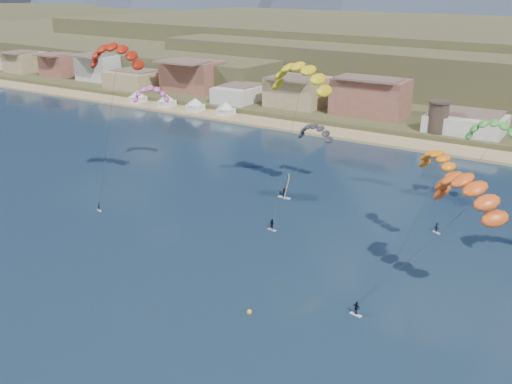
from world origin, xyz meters
TOP-DOWN VIEW (x-y plane):
  - ground at (0.00, 0.00)m, footprint 2400.00×2400.00m
  - beach at (0.00, 106.00)m, footprint 2200.00×12.00m
  - town at (-40.00, 122.00)m, footprint 400.00×24.00m
  - watchtower at (5.00, 114.00)m, footprint 5.82×5.82m
  - beach_tents at (-76.25, 106.00)m, footprint 43.40×6.40m
  - kitesurfer_red at (-35.54, 39.83)m, footprint 11.61×13.51m
  - kitesurfer_yellow at (-5.81, 56.39)m, footprint 13.58×20.05m
  - kitesurfer_orange at (29.98, 34.51)m, footprint 16.58×16.88m
  - kitesurfer_green at (26.49, 67.38)m, footprint 10.12×15.79m
  - distant_kite_pink at (-43.09, 56.73)m, footprint 8.67×7.59m
  - distant_kite_dark at (-7.37, 66.43)m, footprint 8.27×5.81m
  - distant_kite_orange at (22.95, 46.79)m, footprint 8.35×7.75m
  - windsurfer at (-7.71, 54.83)m, footprint 2.66×2.89m
  - buoy at (8.73, 16.63)m, footprint 0.67×0.67m

SIDE VIEW (x-z plane):
  - ground at x=0.00m, z-range 0.00..0.00m
  - buoy at x=8.73m, z-range -0.22..0.45m
  - beach at x=0.00m, z-range -0.20..0.70m
  - windsurfer at x=-7.71m, z-range -0.85..3.80m
  - beach_tents at x=-76.25m, z-range 1.21..6.21m
  - watchtower at x=5.00m, z-range 2.07..10.67m
  - town at x=-40.00m, z-range 2.00..14.00m
  - distant_kite_dark at x=-7.37m, z-range 4.12..18.68m
  - distant_kite_orange at x=22.95m, z-range 6.21..24.23m
  - kitesurfer_orange at x=29.98m, z-range 5.29..26.51m
  - kitesurfer_green at x=26.49m, z-range 5.74..26.19m
  - distant_kite_pink at x=-43.09m, z-range 7.26..27.17m
  - kitesurfer_yellow at x=-5.81m, z-range 9.61..38.87m
  - kitesurfer_red at x=-35.54m, z-range 12.54..43.08m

